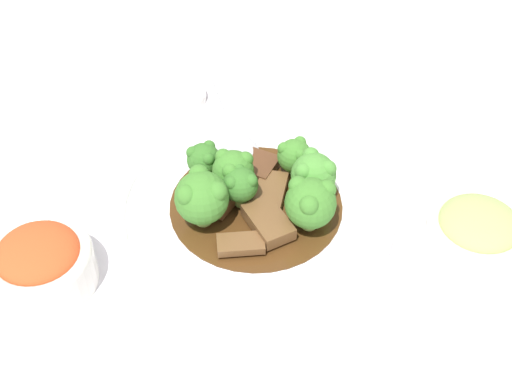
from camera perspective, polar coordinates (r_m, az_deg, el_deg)
The scene contains 18 objects.
ground_plane at distance 0.75m, azimuth 0.00°, elevation -1.83°, with size 4.00×4.00×0.00m, color silver.
main_plate at distance 0.74m, azimuth 0.00°, elevation -1.30°, with size 0.29×0.29×0.02m.
beef_strip_0 at distance 0.69m, azimuth -1.23°, elevation -4.17°, with size 0.03×0.05×0.01m.
beef_strip_1 at distance 0.71m, azimuth 0.98°, elevation -2.41°, with size 0.06×0.05×0.01m.
beef_strip_2 at distance 0.74m, azimuth -3.53°, elevation -0.34°, with size 0.06×0.06×0.01m.
beef_strip_3 at distance 0.77m, azimuth -0.56°, elevation 2.36°, with size 0.07×0.07×0.01m.
beef_strip_4 at distance 0.74m, azimuth 1.13°, elevation -0.08°, with size 0.06×0.05×0.01m.
broccoli_floret_0 at distance 0.72m, azimuth -1.26°, elevation 0.61°, with size 0.04×0.04×0.05m.
broccoli_floret_1 at distance 0.73m, azimuth -1.85°, elevation 1.76°, with size 0.04×0.04×0.05m.
broccoli_floret_2 at distance 0.76m, azimuth 3.09°, elevation 2.96°, with size 0.04×0.04×0.04m.
broccoli_floret_3 at distance 0.70m, azimuth -4.37°, elevation -0.38°, with size 0.05×0.05×0.06m.
broccoli_floret_4 at distance 0.69m, azimuth 4.39°, elevation -0.83°, with size 0.05×0.05×0.06m.
broccoli_floret_5 at distance 0.75m, azimuth -4.21°, elevation 2.65°, with size 0.04×0.04×0.04m.
broccoli_floret_6 at distance 0.73m, azimuth 4.61°, elevation 1.48°, with size 0.05×0.05×0.05m.
serving_spoon at distance 0.80m, azimuth -1.73°, elevation 4.00°, with size 0.23×0.05×0.01m.
side_bowl_kimchi at distance 0.70m, azimuth -16.85°, elevation -5.44°, with size 0.10×0.10×0.06m.
side_bowl_appetizer at distance 0.74m, azimuth 17.25°, elevation -3.07°, with size 0.10×0.10×0.05m.
sauce_dish at distance 0.90m, azimuth -6.10°, elevation 7.73°, with size 0.07×0.07×0.01m.
Camera 1 is at (-0.51, 0.08, 0.55)m, focal length 50.00 mm.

